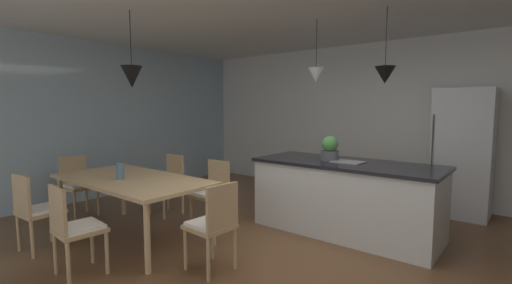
{
  "coord_description": "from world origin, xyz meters",
  "views": [
    {
      "loc": [
        1.89,
        -2.94,
        1.58
      ],
      "look_at": [
        -0.56,
        0.13,
        1.19
      ],
      "focal_mm": 24.62,
      "sensor_mm": 36.0,
      "label": 1
    }
  ],
  "objects_px": {
    "chair_near_left": "(36,209)",
    "chair_window_end": "(78,184)",
    "chair_far_right": "(212,191)",
    "chair_near_right": "(74,227)",
    "refrigerator": "(463,153)",
    "vase_on_dining_table": "(120,171)",
    "chair_far_left": "(168,182)",
    "potted_plant_on_island": "(330,149)",
    "chair_kitchen_end": "(213,223)",
    "kitchen_island": "(345,196)",
    "dining_table": "(132,183)"
  },
  "relations": [
    {
      "from": "chair_near_right",
      "to": "refrigerator",
      "type": "height_order",
      "value": "refrigerator"
    },
    {
      "from": "chair_near_left",
      "to": "chair_near_right",
      "type": "bearing_deg",
      "value": 0.01
    },
    {
      "from": "chair_near_right",
      "to": "kitchen_island",
      "type": "distance_m",
      "value": 3.04
    },
    {
      "from": "dining_table",
      "to": "potted_plant_on_island",
      "type": "bearing_deg",
      "value": 46.37
    },
    {
      "from": "chair_far_right",
      "to": "chair_near_left",
      "type": "bearing_deg",
      "value": -117.39
    },
    {
      "from": "chair_near_left",
      "to": "chair_far_right",
      "type": "relative_size",
      "value": 1.0
    },
    {
      "from": "dining_table",
      "to": "potted_plant_on_island",
      "type": "distance_m",
      "value": 2.49
    },
    {
      "from": "chair_window_end",
      "to": "chair_far_right",
      "type": "relative_size",
      "value": 1.0
    },
    {
      "from": "chair_window_end",
      "to": "chair_kitchen_end",
      "type": "xyz_separation_m",
      "value": [
        2.78,
        -0.0,
        0.0
      ]
    },
    {
      "from": "chair_near_left",
      "to": "chair_window_end",
      "type": "relative_size",
      "value": 1.0
    },
    {
      "from": "chair_far_left",
      "to": "potted_plant_on_island",
      "type": "relative_size",
      "value": 2.77
    },
    {
      "from": "refrigerator",
      "to": "chair_far_left",
      "type": "bearing_deg",
      "value": -142.38
    },
    {
      "from": "chair_near_right",
      "to": "vase_on_dining_table",
      "type": "bearing_deg",
      "value": 122.95
    },
    {
      "from": "chair_window_end",
      "to": "refrigerator",
      "type": "distance_m",
      "value": 5.59
    },
    {
      "from": "chair_kitchen_end",
      "to": "refrigerator",
      "type": "relative_size",
      "value": 0.47
    },
    {
      "from": "chair_near_left",
      "to": "kitchen_island",
      "type": "height_order",
      "value": "kitchen_island"
    },
    {
      "from": "refrigerator",
      "to": "kitchen_island",
      "type": "bearing_deg",
      "value": -120.5
    },
    {
      "from": "chair_near_left",
      "to": "kitchen_island",
      "type": "bearing_deg",
      "value": 48.22
    },
    {
      "from": "chair_near_left",
      "to": "kitchen_island",
      "type": "xyz_separation_m",
      "value": [
        2.38,
        2.66,
        -0.01
      ]
    },
    {
      "from": "dining_table",
      "to": "chair_near_left",
      "type": "relative_size",
      "value": 2.35
    },
    {
      "from": "refrigerator",
      "to": "vase_on_dining_table",
      "type": "xyz_separation_m",
      "value": [
        -2.98,
        -3.62,
        -0.09
      ]
    },
    {
      "from": "chair_kitchen_end",
      "to": "potted_plant_on_island",
      "type": "relative_size",
      "value": 2.77
    },
    {
      "from": "potted_plant_on_island",
      "to": "dining_table",
      "type": "bearing_deg",
      "value": -133.63
    },
    {
      "from": "dining_table",
      "to": "potted_plant_on_island",
      "type": "relative_size",
      "value": 6.51
    },
    {
      "from": "dining_table",
      "to": "refrigerator",
      "type": "xyz_separation_m",
      "value": [
        2.94,
        3.5,
        0.25
      ]
    },
    {
      "from": "dining_table",
      "to": "vase_on_dining_table",
      "type": "distance_m",
      "value": 0.2
    },
    {
      "from": "chair_far_left",
      "to": "vase_on_dining_table",
      "type": "xyz_separation_m",
      "value": [
        0.42,
        -1.0,
        0.36
      ]
    },
    {
      "from": "chair_window_end",
      "to": "chair_far_left",
      "type": "bearing_deg",
      "value": 43.55
    },
    {
      "from": "dining_table",
      "to": "refrigerator",
      "type": "distance_m",
      "value": 4.58
    },
    {
      "from": "chair_near_right",
      "to": "chair_far_right",
      "type": "distance_m",
      "value": 1.77
    },
    {
      "from": "chair_far_right",
      "to": "vase_on_dining_table",
      "type": "relative_size",
      "value": 4.44
    },
    {
      "from": "chair_far_left",
      "to": "chair_near_left",
      "type": "bearing_deg",
      "value": -89.9
    },
    {
      "from": "chair_window_end",
      "to": "chair_near_right",
      "type": "distance_m",
      "value": 2.05
    },
    {
      "from": "chair_far_right",
      "to": "refrigerator",
      "type": "bearing_deg",
      "value": 46.57
    },
    {
      "from": "kitchen_island",
      "to": "potted_plant_on_island",
      "type": "distance_m",
      "value": 0.63
    },
    {
      "from": "chair_near_left",
      "to": "chair_near_right",
      "type": "distance_m",
      "value": 0.91
    },
    {
      "from": "chair_far_left",
      "to": "vase_on_dining_table",
      "type": "relative_size",
      "value": 4.44
    },
    {
      "from": "chair_far_left",
      "to": "kitchen_island",
      "type": "xyz_separation_m",
      "value": [
        2.38,
        0.9,
        -0.01
      ]
    },
    {
      "from": "refrigerator",
      "to": "potted_plant_on_island",
      "type": "distance_m",
      "value": 2.13
    },
    {
      "from": "chair_near_left",
      "to": "potted_plant_on_island",
      "type": "bearing_deg",
      "value": 51.04
    },
    {
      "from": "chair_window_end",
      "to": "kitchen_island",
      "type": "height_order",
      "value": "kitchen_island"
    },
    {
      "from": "chair_window_end",
      "to": "chair_far_right",
      "type": "height_order",
      "value": "same"
    },
    {
      "from": "chair_far_left",
      "to": "chair_far_right",
      "type": "relative_size",
      "value": 1.0
    },
    {
      "from": "chair_window_end",
      "to": "potted_plant_on_island",
      "type": "relative_size",
      "value": 2.77
    },
    {
      "from": "chair_far_left",
      "to": "kitchen_island",
      "type": "height_order",
      "value": "kitchen_island"
    },
    {
      "from": "chair_kitchen_end",
      "to": "chair_window_end",
      "type": "bearing_deg",
      "value": 179.97
    },
    {
      "from": "chair_near_right",
      "to": "potted_plant_on_island",
      "type": "bearing_deg",
      "value": 65.0
    },
    {
      "from": "dining_table",
      "to": "chair_near_left",
      "type": "bearing_deg",
      "value": -117.33
    },
    {
      "from": "chair_far_left",
      "to": "chair_far_right",
      "type": "bearing_deg",
      "value": 0.0
    },
    {
      "from": "chair_kitchen_end",
      "to": "kitchen_island",
      "type": "relative_size",
      "value": 0.38
    }
  ]
}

